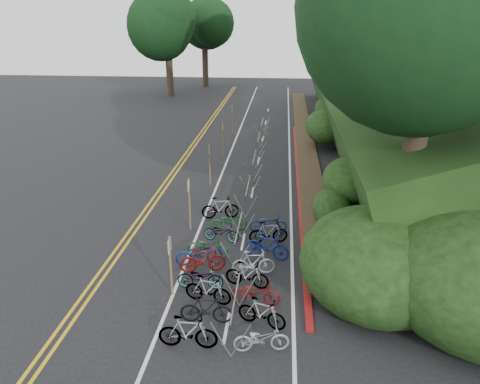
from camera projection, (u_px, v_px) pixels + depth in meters
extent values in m
plane|color=black|center=(148.00, 288.00, 16.82)|extent=(120.00, 120.00, 0.00)
cube|color=gold|center=(159.00, 189.00, 26.31)|extent=(0.12, 80.00, 0.01)
cube|color=gold|center=(165.00, 189.00, 26.29)|extent=(0.12, 80.00, 0.01)
cube|color=silver|center=(215.00, 191.00, 26.04)|extent=(0.12, 80.00, 0.01)
cube|color=silver|center=(290.00, 194.00, 25.68)|extent=(0.12, 80.00, 0.01)
cube|color=silver|center=(227.00, 328.00, 14.69)|extent=(0.10, 1.60, 0.01)
cube|color=silver|center=(243.00, 241.00, 20.28)|extent=(0.10, 1.60, 0.01)
cube|color=silver|center=(252.00, 192.00, 25.86)|extent=(0.10, 1.60, 0.01)
cube|color=silver|center=(258.00, 161.00, 31.44)|extent=(0.10, 1.60, 0.01)
cube|color=silver|center=(263.00, 139.00, 37.03)|extent=(0.10, 1.60, 0.01)
cube|color=silver|center=(266.00, 122.00, 42.61)|extent=(0.10, 1.60, 0.01)
cube|color=silver|center=(268.00, 110.00, 48.19)|extent=(0.10, 1.60, 0.01)
cube|color=maroon|center=(299.00, 181.00, 27.48)|extent=(0.25, 28.00, 0.10)
cube|color=black|center=(401.00, 106.00, 35.13)|extent=(12.32, 44.00, 9.11)
cube|color=#382819|center=(305.00, 139.00, 36.71)|extent=(1.40, 44.00, 0.16)
ellipsoid|color=#284C19|center=(343.00, 234.00, 18.62)|extent=(2.00, 2.80, 1.60)
ellipsoid|color=#284C19|center=(349.00, 181.00, 23.03)|extent=(2.60, 3.64, 2.08)
ellipsoid|color=#284C19|center=(357.00, 142.00, 28.35)|extent=(2.20, 3.08, 1.76)
ellipsoid|color=#284C19|center=(326.00, 126.00, 34.21)|extent=(3.00, 4.20, 2.40)
ellipsoid|color=#284C19|center=(329.00, 109.00, 39.67)|extent=(2.40, 3.36, 1.92)
ellipsoid|color=#284C19|center=(340.00, 93.00, 43.04)|extent=(2.80, 3.92, 2.24)
ellipsoid|color=#284C19|center=(331.00, 208.00, 21.48)|extent=(1.80, 2.52, 1.44)
ellipsoid|color=#284C19|center=(362.00, 118.00, 31.78)|extent=(3.20, 4.48, 2.56)
ellipsoid|color=black|center=(375.00, 262.00, 16.17)|extent=(5.28, 6.16, 3.52)
ellipsoid|color=black|center=(478.00, 276.00, 14.90)|extent=(6.24, 7.28, 4.16)
cylinder|color=#2D2319|center=(413.00, 159.00, 17.29)|extent=(0.82, 0.82, 6.03)
cylinder|color=#2D2319|center=(465.00, 85.00, 19.05)|extent=(0.90, 0.90, 7.42)
cylinder|color=#2D2319|center=(404.00, 79.00, 24.91)|extent=(0.87, 0.87, 6.96)
cylinder|color=#2D2319|center=(416.00, 47.00, 31.73)|extent=(0.92, 0.92, 7.88)
cylinder|color=#2D2319|center=(378.00, 54.00, 39.65)|extent=(0.85, 0.85, 6.49)
cylinder|color=#2D2319|center=(390.00, 36.00, 46.46)|extent=(0.90, 0.90, 7.42)
cylinder|color=#2D2319|center=(169.00, 70.00, 55.61)|extent=(0.82, 0.82, 6.03)
ellipsoid|color=black|center=(167.00, 21.00, 53.66)|extent=(8.24, 8.24, 7.83)
cylinder|color=#2D2319|center=(205.00, 66.00, 62.88)|extent=(0.80, 0.80, 5.56)
ellipsoid|color=black|center=(204.00, 27.00, 61.12)|extent=(7.21, 7.21, 6.85)
cylinder|color=gray|center=(235.00, 297.00, 14.20)|extent=(0.05, 2.77, 0.05)
cylinder|color=gray|center=(221.00, 340.00, 13.24)|extent=(0.60, 0.04, 1.17)
cylinder|color=gray|center=(241.00, 341.00, 13.19)|extent=(0.60, 0.04, 1.17)
cylinder|color=gray|center=(231.00, 290.00, 15.63)|extent=(0.60, 0.04, 1.17)
cylinder|color=gray|center=(248.00, 291.00, 15.58)|extent=(0.60, 0.04, 1.17)
cylinder|color=gray|center=(239.00, 227.00, 18.95)|extent=(0.05, 3.00, 0.05)
cylinder|color=gray|center=(228.00, 256.00, 17.87)|extent=(0.58, 0.04, 1.13)
cylinder|color=gray|center=(242.00, 257.00, 17.82)|extent=(0.58, 0.04, 1.13)
cylinder|color=gray|center=(235.00, 225.00, 20.48)|extent=(0.58, 0.04, 1.13)
cylinder|color=gray|center=(248.00, 226.00, 20.43)|extent=(0.58, 0.04, 1.13)
cylinder|color=gray|center=(248.00, 185.00, 23.60)|extent=(0.05, 3.00, 0.05)
cylinder|color=gray|center=(240.00, 206.00, 22.53)|extent=(0.58, 0.04, 1.13)
cylinder|color=gray|center=(251.00, 207.00, 22.48)|extent=(0.58, 0.04, 1.13)
cylinder|color=gray|center=(245.00, 186.00, 25.13)|extent=(0.58, 0.04, 1.13)
cylinder|color=gray|center=(255.00, 187.00, 25.08)|extent=(0.58, 0.04, 1.13)
cylinder|color=gray|center=(254.00, 157.00, 28.25)|extent=(0.05, 3.00, 0.05)
cylinder|color=gray|center=(248.00, 173.00, 27.18)|extent=(0.58, 0.04, 1.13)
cylinder|color=gray|center=(257.00, 174.00, 27.13)|extent=(0.58, 0.04, 1.13)
cylinder|color=gray|center=(251.00, 159.00, 29.78)|extent=(0.58, 0.04, 1.13)
cylinder|color=gray|center=(260.00, 160.00, 29.74)|extent=(0.58, 0.04, 1.13)
cylinder|color=gray|center=(259.00, 137.00, 32.90)|extent=(0.05, 3.00, 0.05)
cylinder|color=gray|center=(253.00, 150.00, 31.83)|extent=(0.58, 0.04, 1.13)
cylinder|color=gray|center=(262.00, 150.00, 31.78)|extent=(0.58, 0.04, 1.13)
cylinder|color=gray|center=(256.00, 140.00, 34.44)|extent=(0.58, 0.04, 1.13)
cylinder|color=gray|center=(264.00, 140.00, 34.39)|extent=(0.58, 0.04, 1.13)
cylinder|color=gray|center=(262.00, 122.00, 37.56)|extent=(0.05, 3.00, 0.05)
cylinder|color=gray|center=(258.00, 133.00, 36.48)|extent=(0.58, 0.04, 1.13)
cylinder|color=gray|center=(265.00, 133.00, 36.44)|extent=(0.58, 0.04, 1.13)
cylinder|color=gray|center=(260.00, 125.00, 39.09)|extent=(0.58, 0.04, 1.13)
cylinder|color=gray|center=(266.00, 125.00, 39.04)|extent=(0.58, 0.04, 1.13)
cylinder|color=brown|center=(171.00, 266.00, 16.04)|extent=(0.08, 0.08, 2.27)
cube|color=silver|center=(170.00, 246.00, 15.76)|extent=(0.02, 0.40, 0.50)
cylinder|color=brown|center=(190.00, 204.00, 20.98)|extent=(0.08, 0.08, 2.50)
cube|color=silver|center=(189.00, 185.00, 20.66)|extent=(0.02, 0.40, 0.50)
cylinder|color=brown|center=(210.00, 164.00, 26.56)|extent=(0.08, 0.08, 2.50)
cube|color=silver|center=(210.00, 149.00, 26.24)|extent=(0.02, 0.40, 0.50)
cylinder|color=brown|center=(223.00, 138.00, 32.15)|extent=(0.08, 0.08, 2.50)
cube|color=silver|center=(223.00, 125.00, 31.83)|extent=(0.02, 0.40, 0.50)
cylinder|color=brown|center=(233.00, 120.00, 37.73)|extent=(0.08, 0.08, 2.50)
cube|color=silver|center=(232.00, 109.00, 37.41)|extent=(0.02, 0.40, 0.50)
imported|color=navy|center=(199.00, 253.00, 18.28)|extent=(1.13, 1.95, 0.97)
imported|color=slate|center=(188.00, 332.00, 13.65)|extent=(0.52, 1.79, 1.07)
imported|color=#9E9EA3|center=(261.00, 338.00, 13.56)|extent=(0.83, 1.71, 0.86)
imported|color=black|center=(206.00, 309.00, 14.78)|extent=(0.51, 1.70, 1.02)
imported|color=slate|center=(262.00, 313.00, 14.63)|extent=(1.00, 1.68, 0.98)
imported|color=slate|center=(208.00, 289.00, 15.83)|extent=(0.85, 1.74, 1.01)
imported|color=maroon|center=(255.00, 292.00, 15.78)|extent=(0.75, 1.74, 0.89)
imported|color=slate|center=(200.00, 277.00, 16.69)|extent=(0.58, 1.67, 0.88)
imported|color=slate|center=(247.00, 275.00, 16.75)|extent=(0.82, 1.70, 0.98)
imported|color=maroon|center=(203.00, 259.00, 17.73)|extent=(0.92, 1.83, 1.06)
imported|color=#9E9EA3|center=(253.00, 263.00, 17.56)|extent=(0.72, 1.69, 0.99)
imported|color=#144C1E|center=(208.00, 247.00, 18.88)|extent=(0.77, 1.76, 0.90)
imported|color=navy|center=(267.00, 246.00, 18.72)|extent=(1.02, 1.90, 1.10)
imported|color=slate|center=(221.00, 232.00, 20.19)|extent=(0.85, 1.67, 0.84)
imported|color=slate|center=(268.00, 232.00, 19.99)|extent=(0.81, 1.74, 1.01)
imported|color=#144C1E|center=(229.00, 221.00, 21.21)|extent=(0.90, 1.76, 0.88)
imported|color=navy|center=(268.00, 223.00, 21.00)|extent=(0.67, 1.70, 0.88)
imported|color=slate|center=(220.00, 208.00, 22.41)|extent=(0.87, 1.87, 1.08)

